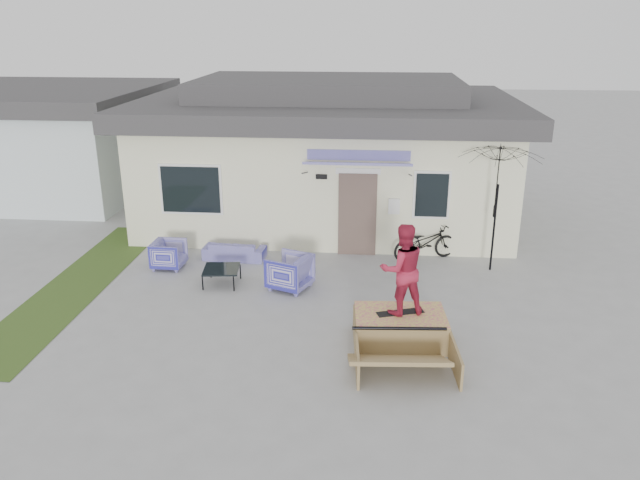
# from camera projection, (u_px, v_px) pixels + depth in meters

# --- Properties ---
(ground) EXTENTS (90.00, 90.00, 0.00)m
(ground) POSITION_uv_depth(u_px,v_px,m) (296.00, 336.00, 11.76)
(ground) COLOR gray
(ground) RESTS_ON ground
(grass_strip) EXTENTS (1.40, 8.00, 0.01)m
(grass_strip) POSITION_uv_depth(u_px,v_px,m) (79.00, 284.00, 14.07)
(grass_strip) COLOR #2E471A
(grass_strip) RESTS_ON ground
(house) EXTENTS (10.80, 8.49, 4.10)m
(house) POSITION_uv_depth(u_px,v_px,m) (328.00, 150.00, 18.61)
(house) COLOR #EAE9BC
(house) RESTS_ON ground
(neighbor_house) EXTENTS (8.60, 7.60, 3.50)m
(neighbor_house) POSITION_uv_depth(u_px,v_px,m) (28.00, 138.00, 21.42)
(neighbor_house) COLOR silver
(neighbor_house) RESTS_ON ground
(loveseat) EXTENTS (1.56, 0.54, 0.60)m
(loveseat) POSITION_uv_depth(u_px,v_px,m) (234.00, 247.00, 15.46)
(loveseat) COLOR #1C1C94
(loveseat) RESTS_ON ground
(armchair_left) EXTENTS (0.70, 0.74, 0.74)m
(armchair_left) POSITION_uv_depth(u_px,v_px,m) (169.00, 253.00, 14.88)
(armchair_left) COLOR #1C1C94
(armchair_left) RESTS_ON ground
(armchair_right) EXTENTS (1.04, 1.07, 0.86)m
(armchair_right) POSITION_uv_depth(u_px,v_px,m) (290.00, 270.00, 13.71)
(armchair_right) COLOR #1C1C94
(armchair_right) RESTS_ON ground
(coffee_table) EXTENTS (0.87, 0.87, 0.39)m
(coffee_table) POSITION_uv_depth(u_px,v_px,m) (222.00, 276.00, 14.00)
(coffee_table) COLOR black
(coffee_table) RESTS_ON ground
(bicycle) EXTENTS (1.79, 1.22, 1.08)m
(bicycle) POSITION_uv_depth(u_px,v_px,m) (425.00, 239.00, 15.35)
(bicycle) COLOR black
(bicycle) RESTS_ON ground
(patio_umbrella) EXTENTS (2.42, 2.35, 2.20)m
(patio_umbrella) POSITION_uv_depth(u_px,v_px,m) (497.00, 199.00, 14.30)
(patio_umbrella) COLOR black
(patio_umbrella) RESTS_ON ground
(skate_ramp) EXTENTS (1.80, 2.31, 0.55)m
(skate_ramp) POSITION_uv_depth(u_px,v_px,m) (400.00, 328.00, 11.48)
(skate_ramp) COLOR olive
(skate_ramp) RESTS_ON ground
(skateboard) EXTENTS (0.90, 0.49, 0.05)m
(skateboard) POSITION_uv_depth(u_px,v_px,m) (400.00, 312.00, 11.43)
(skateboard) COLOR black
(skateboard) RESTS_ON skate_ramp
(skater) EXTENTS (0.99, 0.86, 1.71)m
(skater) POSITION_uv_depth(u_px,v_px,m) (402.00, 267.00, 11.14)
(skater) COLOR #AB223D
(skater) RESTS_ON skateboard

